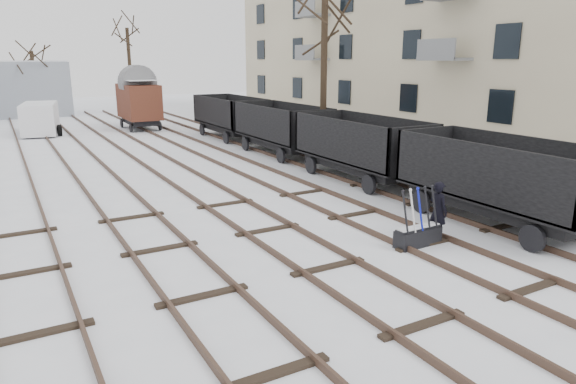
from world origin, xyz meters
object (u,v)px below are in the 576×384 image
(worker, at_px, (438,211))
(box_van_wagon, at_px, (139,100))
(panel_van, at_px, (40,118))
(ground_frame, at_px, (418,235))
(freight_wagon_a, at_px, (499,193))

(worker, bearing_deg, box_van_wagon, 3.68)
(worker, relative_size, panel_van, 0.33)
(ground_frame, bearing_deg, panel_van, 101.93)
(worker, xyz_separation_m, freight_wagon_a, (2.46, 0.11, 0.15))
(ground_frame, relative_size, freight_wagon_a, 0.25)
(box_van_wagon, height_order, panel_van, box_van_wagon)
(freight_wagon_a, distance_m, panel_van, 28.21)
(ground_frame, height_order, freight_wagon_a, freight_wagon_a)
(ground_frame, bearing_deg, freight_wagon_a, 1.78)
(worker, distance_m, panel_van, 27.56)
(box_van_wagon, relative_size, panel_van, 0.92)
(freight_wagon_a, bearing_deg, box_van_wagon, 98.13)
(freight_wagon_a, height_order, panel_van, freight_wagon_a)
(ground_frame, distance_m, box_van_wagon, 26.24)
(ground_frame, relative_size, panel_van, 0.32)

